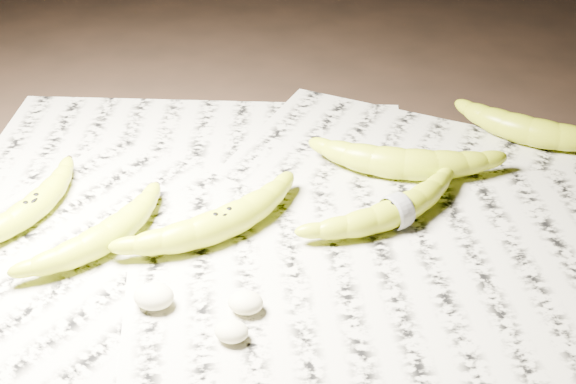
# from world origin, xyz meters

# --- Properties ---
(ground) EXTENTS (3.00, 3.00, 0.00)m
(ground) POSITION_xyz_m (0.00, 0.00, 0.00)
(ground) COLOR black
(ground) RESTS_ON ground
(newspaper_patch) EXTENTS (0.90, 0.70, 0.01)m
(newspaper_patch) POSITION_xyz_m (-0.02, 0.01, 0.00)
(newspaper_patch) COLOR #BAB69F
(newspaper_patch) RESTS_ON ground
(banana_left_a) EXTENTS (0.10, 0.19, 0.03)m
(banana_left_a) POSITION_xyz_m (-0.31, -0.01, 0.02)
(banana_left_a) COLOR #A0B716
(banana_left_a) RESTS_ON newspaper_patch
(banana_left_b) EXTENTS (0.13, 0.18, 0.03)m
(banana_left_b) POSITION_xyz_m (-0.20, -0.05, 0.03)
(banana_left_b) COLOR #A0B716
(banana_left_b) RESTS_ON newspaper_patch
(banana_center) EXTENTS (0.19, 0.19, 0.04)m
(banana_center) POSITION_xyz_m (-0.08, -0.01, 0.03)
(banana_center) COLOR #A0B716
(banana_center) RESTS_ON newspaper_patch
(banana_taped) EXTENTS (0.18, 0.18, 0.03)m
(banana_taped) POSITION_xyz_m (0.11, 0.04, 0.03)
(banana_taped) COLOR #A0B716
(banana_taped) RESTS_ON newspaper_patch
(banana_upper_a) EXTENTS (0.21, 0.07, 0.04)m
(banana_upper_a) POSITION_xyz_m (0.11, 0.14, 0.03)
(banana_upper_a) COLOR #A0B716
(banana_upper_a) RESTS_ON newspaper_patch
(banana_upper_b) EXTENTS (0.20, 0.12, 0.04)m
(banana_upper_b) POSITION_xyz_m (0.27, 0.25, 0.03)
(banana_upper_b) COLOR #A0B716
(banana_upper_b) RESTS_ON newspaper_patch
(measuring_tape) EXTENTS (0.03, 0.03, 0.04)m
(measuring_tape) POSITION_xyz_m (0.11, 0.04, 0.03)
(measuring_tape) COLOR white
(measuring_tape) RESTS_ON newspaper_patch
(flesh_chunk_a) EXTENTS (0.04, 0.03, 0.02)m
(flesh_chunk_a) POSITION_xyz_m (-0.13, -0.13, 0.02)
(flesh_chunk_a) COLOR beige
(flesh_chunk_a) RESTS_ON newspaper_patch
(flesh_chunk_b) EXTENTS (0.04, 0.03, 0.02)m
(flesh_chunk_b) POSITION_xyz_m (-0.03, -0.13, 0.02)
(flesh_chunk_b) COLOR beige
(flesh_chunk_b) RESTS_ON newspaper_patch
(flesh_chunk_c) EXTENTS (0.03, 0.03, 0.02)m
(flesh_chunk_c) POSITION_xyz_m (-0.04, -0.17, 0.02)
(flesh_chunk_c) COLOR beige
(flesh_chunk_c) RESTS_ON newspaper_patch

